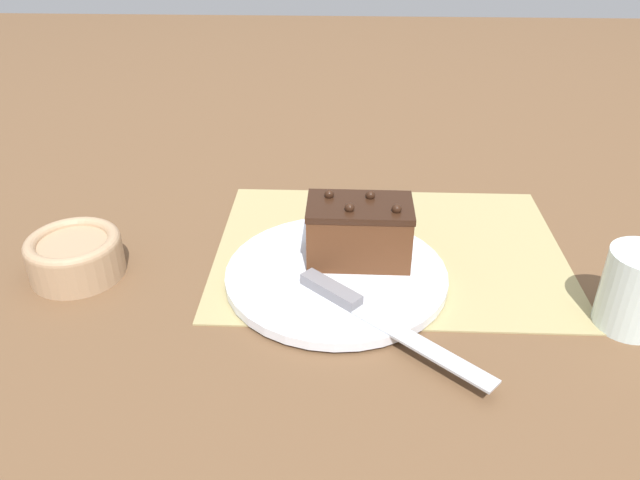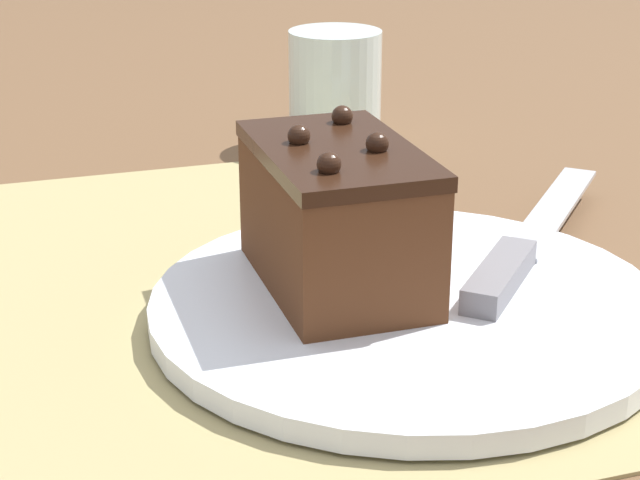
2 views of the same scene
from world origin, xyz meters
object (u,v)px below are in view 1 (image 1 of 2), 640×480
Objects in this scene: cake_plate at (336,275)px; chocolate_cake at (359,231)px; drinking_glass at (636,290)px; small_bowl at (75,254)px; serving_knife at (359,307)px.

chocolate_cake reaches higher than cake_plate.
small_bowl is (0.65, -0.07, -0.02)m from drinking_glass.
small_bowl is at bearing 4.32° from chocolate_cake.
cake_plate is 1.33× the size of serving_knife.
drinking_glass is (-0.30, -0.01, 0.03)m from serving_knife.
small_bowl reaches higher than serving_knife.
serving_knife is at bearing 1.72° from drinking_glass.
small_bowl is at bearing -61.21° from serving_knife.
chocolate_cake is 1.39× the size of drinking_glass.
chocolate_cake is 1.12× the size of small_bowl.
small_bowl is (0.35, -0.08, 0.01)m from serving_knife.
chocolate_cake is (-0.03, -0.03, 0.05)m from cake_plate.
cake_plate is 2.93× the size of drinking_glass.
chocolate_cake reaches higher than small_bowl.
cake_plate is 0.08m from serving_knife.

